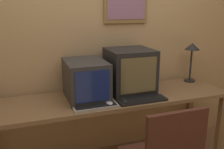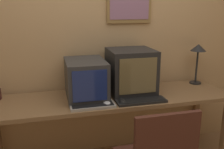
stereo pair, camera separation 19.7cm
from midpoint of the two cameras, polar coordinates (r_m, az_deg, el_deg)
The scene contains 9 objects.
wall_back at distance 2.58m, azimuth 0.24°, elevation 9.50°, with size 8.00×0.08×2.60m.
desk at distance 2.39m, azimuth 2.37°, elevation -6.70°, with size 2.29×0.61×0.74m.
monitor_left at distance 2.30m, azimuth -3.60°, elevation -1.08°, with size 0.36×0.48×0.35m.
monitor_right at distance 2.42m, azimuth 6.67°, elevation 0.67°, with size 0.43×0.41×0.43m.
keyboard_main at distance 2.13m, azimuth -1.81°, elevation -7.11°, with size 0.38×0.16×0.03m.
keyboard_side at distance 2.25m, azimuth 9.24°, elevation -6.00°, with size 0.45×0.14×0.03m.
mouse_near_keyboard at distance 2.21m, azimuth 4.85°, elevation -6.11°, with size 0.06×0.11×0.04m.
mouse_far_corner at distance 2.15m, azimuth 1.47°, elevation -6.67°, with size 0.07×0.11×0.03m.
desk_lamp at distance 2.86m, azimuth 20.95°, elevation 4.74°, with size 0.16×0.16×0.44m.
Camera 2 is at (-0.55, -1.30, 1.57)m, focal length 40.00 mm.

